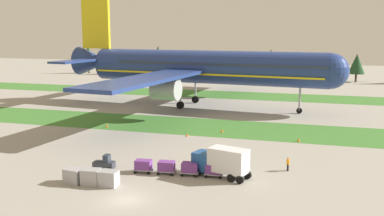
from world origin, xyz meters
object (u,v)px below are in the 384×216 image
taxiway_marker_3 (222,131)px  taxiway_marker_0 (187,135)px  uld_container_2 (109,178)px  taxiway_marker_1 (299,140)px  catering_truck (221,161)px  taxiway_marker_2 (107,125)px  ground_crew_marshaller (288,163)px  ground_crew_loader (226,158)px  uld_container_0 (74,176)px  baggage_tug (105,164)px  cargo_dolly_fourth (214,169)px  cargo_dolly_third (190,168)px  uld_container_1 (91,177)px  cargo_dolly_lead (143,165)px  cargo_dolly_second (166,166)px

taxiway_marker_3 → taxiway_marker_0: bearing=-136.5°
uld_container_2 → taxiway_marker_1: (19.16, 26.79, -0.60)m
catering_truck → taxiway_marker_2: size_ratio=12.02×
ground_crew_marshaller → ground_crew_loader: size_ratio=1.00×
uld_container_0 → taxiway_marker_2: (-10.39, 28.01, -0.54)m
uld_container_2 → taxiway_marker_3: uld_container_2 is taller
baggage_tug → catering_truck: bearing=-89.4°
taxiway_marker_0 → ground_crew_loader: bearing=-55.3°
taxiway_marker_2 → uld_container_0: bearing=-69.6°
uld_container_0 → taxiway_marker_0: bearing=77.4°
taxiway_marker_1 → baggage_tug: bearing=-135.8°
uld_container_2 → taxiway_marker_3: (6.21, 29.67, -0.58)m
cargo_dolly_fourth → uld_container_2: 12.30m
cargo_dolly_third → ground_crew_marshaller: bearing=-71.0°
ground_crew_loader → uld_container_1: (-13.07, -11.38, -0.06)m
taxiway_marker_3 → cargo_dolly_third: bearing=-86.6°
cargo_dolly_fourth → ground_crew_marshaller: ground_crew_marshaller is taller
catering_truck → uld_container_1: bearing=132.6°
cargo_dolly_lead → uld_container_1: 6.92m
cargo_dolly_second → cargo_dolly_third: (2.89, 0.29, 0.00)m
ground_crew_marshaller → taxiway_marker_0: bearing=-148.0°
baggage_tug → cargo_dolly_lead: 5.03m
baggage_tug → cargo_dolly_third: 10.83m
taxiway_marker_2 → uld_container_2: bearing=-62.2°
uld_container_0 → ground_crew_marshaller: bearing=26.6°
uld_container_0 → taxiway_marker_2: 29.87m
baggage_tug → taxiway_marker_2: baggage_tug is taller
catering_truck → taxiway_marker_2: catering_truck is taller
ground_crew_marshaller → uld_container_2: bearing=-78.3°
ground_crew_loader → uld_container_2: uld_container_2 is taller
uld_container_2 → uld_container_1: bearing=-178.2°
baggage_tug → taxiway_marker_3: 26.31m
uld_container_1 → cargo_dolly_fourth: bearing=27.3°
ground_crew_marshaller → taxiway_marker_2: 37.23m
cargo_dolly_fourth → ground_crew_marshaller: (8.23, 4.82, 0.03)m
uld_container_0 → taxiway_marker_0: (5.65, 25.29, -0.59)m
cargo_dolly_fourth → catering_truck: bearing=-80.6°
uld_container_0 → uld_container_1: 2.11m
cargo_dolly_second → uld_container_0: bearing=118.5°
cargo_dolly_second → ground_crew_marshaller: (14.00, 5.39, 0.03)m
uld_container_2 → cargo_dolly_second: bearing=51.4°
ground_crew_marshaller → taxiway_marker_1: (0.46, 15.51, -0.67)m
uld_container_0 → catering_truck: bearing=23.9°
cargo_dolly_fourth → taxiway_marker_0: (-9.09, 18.62, -0.66)m
ground_crew_loader → taxiway_marker_1: 17.56m
catering_truck → ground_crew_loader: 4.74m
catering_truck → baggage_tug: bearing=112.2°
baggage_tug → taxiway_marker_0: (4.56, 19.99, -0.56)m
cargo_dolly_fourth → taxiway_marker_1: 22.12m
uld_container_2 → ground_crew_marshaller: bearing=31.1°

